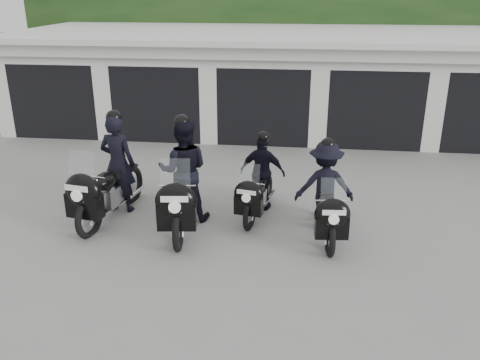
# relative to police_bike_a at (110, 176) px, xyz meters

# --- Properties ---
(ground) EXTENTS (80.00, 80.00, 0.00)m
(ground) POSITION_rel_police_bike_a_xyz_m (2.58, -0.34, -0.86)
(ground) COLOR gray
(ground) RESTS_ON ground
(garage_block) EXTENTS (16.40, 6.80, 2.96)m
(garage_block) POSITION_rel_police_bike_a_xyz_m (2.58, 7.72, 0.57)
(garage_block) COLOR silver
(garage_block) RESTS_ON ground
(background_vegetation) EXTENTS (20.00, 3.90, 5.80)m
(background_vegetation) POSITION_rel_police_bike_a_xyz_m (2.95, 12.58, 1.91)
(background_vegetation) COLOR #153513
(background_vegetation) RESTS_ON ground
(police_bike_a) EXTENTS (1.00, 2.46, 2.16)m
(police_bike_a) POSITION_rel_police_bike_a_xyz_m (0.00, 0.00, 0.00)
(police_bike_a) COLOR black
(police_bike_a) RESTS_ON ground
(police_bike_b) EXTENTS (1.07, 2.49, 2.17)m
(police_bike_b) POSITION_rel_police_bike_a_xyz_m (1.48, -0.13, 0.06)
(police_bike_b) COLOR black
(police_bike_b) RESTS_ON ground
(police_bike_c) EXTENTS (1.01, 1.95, 1.71)m
(police_bike_c) POSITION_rel_police_bike_a_xyz_m (2.90, 0.57, -0.13)
(police_bike_c) COLOR black
(police_bike_c) RESTS_ON ground
(police_bike_d) EXTENTS (1.14, 2.10, 1.83)m
(police_bike_d) POSITION_rel_police_bike_a_xyz_m (4.16, -0.16, -0.08)
(police_bike_d) COLOR black
(police_bike_d) RESTS_ON ground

